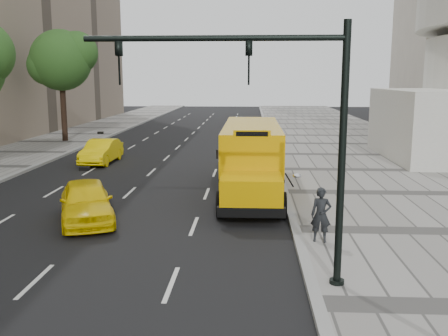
# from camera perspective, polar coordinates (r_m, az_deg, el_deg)

# --- Properties ---
(ground) EXTENTS (140.00, 140.00, 0.00)m
(ground) POSITION_cam_1_polar(r_m,az_deg,el_deg) (22.76, -8.29, -2.84)
(ground) COLOR black
(ground) RESTS_ON ground
(sidewalk_museum) EXTENTS (12.00, 140.00, 0.15)m
(sidewalk_museum) POSITION_cam_1_polar(r_m,az_deg,el_deg) (23.54, 21.73, -2.85)
(sidewalk_museum) COLOR gray
(sidewalk_museum) RESTS_ON ground
(curb_museum) EXTENTS (0.30, 140.00, 0.15)m
(curb_museum) POSITION_cam_1_polar(r_m,az_deg,el_deg) (22.35, 6.98, -2.85)
(curb_museum) COLOR gray
(curb_museum) RESTS_ON ground
(tree_c) EXTENTS (5.34, 4.75, 8.87)m
(tree_c) POSITION_cam_1_polar(r_m,az_deg,el_deg) (41.95, -18.04, 11.68)
(tree_c) COLOR black
(tree_c) RESTS_ON ground
(school_bus) EXTENTS (2.96, 11.56, 3.19)m
(school_bus) POSITION_cam_1_polar(r_m,az_deg,el_deg) (23.00, 3.17, 1.87)
(school_bus) COLOR #DA9E00
(school_bus) RESTS_ON ground
(taxi_near) EXTENTS (3.22, 4.75, 1.50)m
(taxi_near) POSITION_cam_1_polar(r_m,az_deg,el_deg) (18.59, -15.48, -3.69)
(taxi_near) COLOR yellow
(taxi_near) RESTS_ON ground
(taxi_far) EXTENTS (1.63, 4.40, 1.44)m
(taxi_far) POSITION_cam_1_polar(r_m,az_deg,el_deg) (31.20, -13.84, 1.85)
(taxi_far) COLOR yellow
(taxi_far) RESTS_ON ground
(pedestrian) EXTENTS (0.67, 0.49, 1.69)m
(pedestrian) POSITION_cam_1_polar(r_m,az_deg,el_deg) (15.56, 11.02, -5.28)
(pedestrian) COLOR black
(pedestrian) RESTS_ON sidewalk_museum
(traffic_signal) EXTENTS (6.18, 0.36, 6.40)m
(traffic_signal) POSITION_cam_1_polar(r_m,az_deg,el_deg) (11.72, 6.68, 5.21)
(traffic_signal) COLOR black
(traffic_signal) RESTS_ON ground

